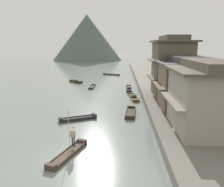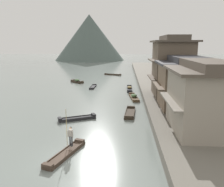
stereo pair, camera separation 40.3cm
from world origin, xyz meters
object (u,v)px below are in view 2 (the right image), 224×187
at_px(boat_moored_second, 130,113).
at_px(boat_upstream_distant, 130,89).
at_px(house_waterfront_second, 186,83).
at_px(house_waterfront_tall, 172,66).
at_px(boat_moored_far, 113,75).
at_px(house_waterfront_nearest, 208,97).
at_px(boat_moored_nearest, 134,97).
at_px(boat_midriver_upstream, 77,118).
at_px(boat_moored_third, 93,87).
at_px(boat_foreground_poled, 66,154).
at_px(boat_midriver_drifting, 77,81).
at_px(boatman_person, 70,134).

bearing_deg(boat_moored_second, boat_upstream_distant, 89.34).
relative_size(house_waterfront_second, house_waterfront_tall, 0.80).
relative_size(boat_moored_far, house_waterfront_nearest, 0.60).
xyz_separation_m(boat_moored_nearest, boat_midriver_upstream, (-6.76, -11.15, -0.07)).
height_order(boat_moored_third, boat_upstream_distant, boat_upstream_distant).
height_order(boat_moored_far, boat_midriver_upstream, boat_midriver_upstream).
bearing_deg(house_waterfront_tall, boat_moored_far, 109.28).
bearing_deg(boat_midriver_upstream, boat_moored_nearest, 58.76).
xyz_separation_m(boat_foreground_poled, boat_moored_nearest, (5.88, 19.79, 0.09)).
relative_size(boat_moored_second, boat_midriver_drifting, 1.39).
xyz_separation_m(boat_moored_nearest, boat_moored_second, (-0.76, -8.68, -0.07)).
xyz_separation_m(boat_moored_third, house_waterfront_nearest, (13.58, -25.09, 3.75)).
distance_m(boat_midriver_drifting, house_waterfront_tall, 24.41).
distance_m(boat_foreground_poled, boat_moored_second, 12.23).
distance_m(boat_midriver_drifting, house_waterfront_second, 29.54).
relative_size(boat_moored_third, house_waterfront_nearest, 0.57).
distance_m(boatman_person, boat_moored_far, 47.65).
xyz_separation_m(boat_moored_far, house_waterfront_nearest, (10.72, -44.57, 3.73)).
bearing_deg(house_waterfront_tall, house_waterfront_second, -87.25).
relative_size(boat_moored_nearest, boat_moored_third, 1.20).
relative_size(boat_moored_third, house_waterfront_tall, 0.52).
bearing_deg(boat_moored_far, boat_moored_second, -83.61).
bearing_deg(boat_moored_far, house_waterfront_second, -73.71).
distance_m(boat_upstream_distant, house_waterfront_second, 16.97).
distance_m(boatman_person, house_waterfront_nearest, 12.07).
distance_m(boat_midriver_drifting, boat_midriver_upstream, 26.67).
xyz_separation_m(boat_moored_nearest, house_waterfront_second, (5.81, -8.18, 3.65)).
bearing_deg(boatman_person, boat_moored_second, 64.66).
relative_size(boat_midriver_upstream, house_waterfront_second, 0.60).
xyz_separation_m(boat_moored_nearest, boat_moored_far, (-4.94, 28.64, -0.08)).
height_order(boat_midriver_upstream, house_waterfront_nearest, house_waterfront_nearest).
relative_size(boat_moored_second, house_waterfront_second, 0.66).
distance_m(boat_foreground_poled, boat_moored_nearest, 20.65).
xyz_separation_m(house_waterfront_nearest, house_waterfront_second, (0.03, 7.75, 0.01)).
height_order(boat_moored_second, house_waterfront_tall, house_waterfront_tall).
relative_size(boat_midriver_drifting, house_waterfront_second, 0.48).
bearing_deg(boat_foreground_poled, boat_midriver_upstream, 95.83).
distance_m(boat_moored_far, house_waterfront_nearest, 45.99).
xyz_separation_m(boat_moored_nearest, boat_moored_third, (-7.81, 9.16, -0.11)).
distance_m(boatman_person, boat_upstream_distant, 26.61).
distance_m(house_waterfront_nearest, house_waterfront_second, 7.75).
bearing_deg(boatman_person, boat_moored_far, 89.16).
height_order(boat_midriver_drifting, house_waterfront_tall, house_waterfront_tall).
xyz_separation_m(boat_moored_nearest, house_waterfront_tall, (5.48, -1.16, 4.95)).
height_order(boat_moored_third, house_waterfront_nearest, house_waterfront_nearest).
xyz_separation_m(boat_moored_far, boat_upstream_distant, (4.36, -21.53, 0.08)).
bearing_deg(boat_moored_nearest, boat_moored_second, -95.02).
relative_size(boat_moored_nearest, boat_moored_far, 1.14).
distance_m(boat_moored_second, boat_midriver_drifting, 26.27).
bearing_deg(boat_upstream_distant, boat_moored_second, -90.66).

